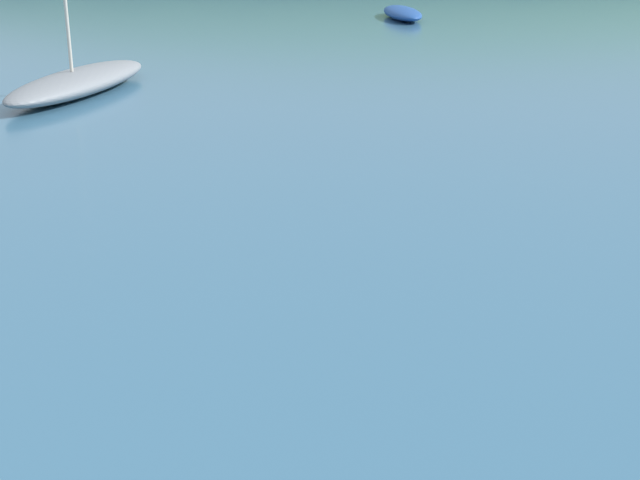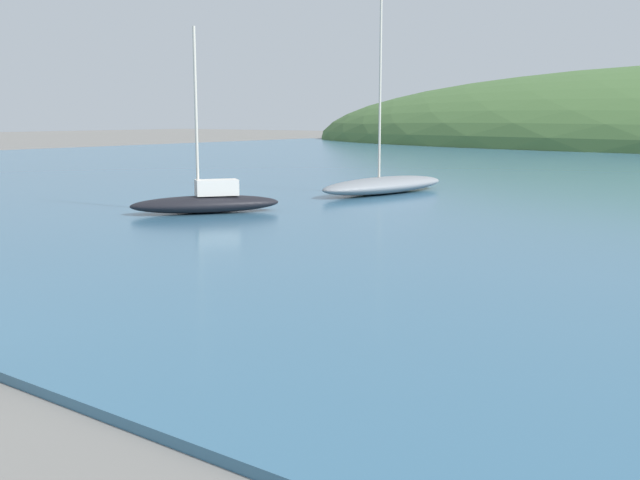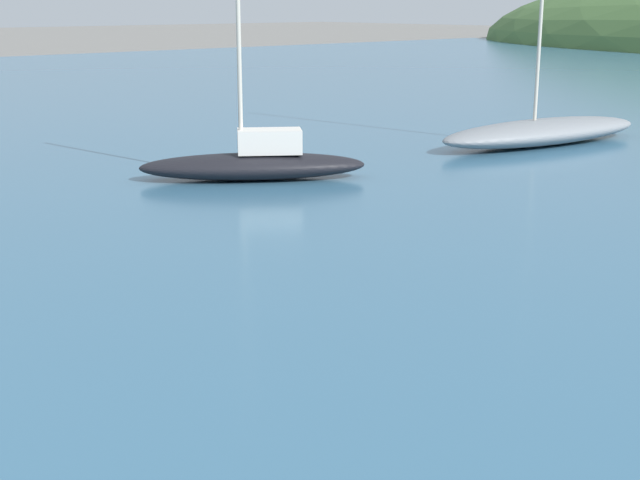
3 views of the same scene
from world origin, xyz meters
TOP-DOWN VIEW (x-y plane):
  - boat_nearest_quay at (-4.25, 11.31)m, footprint 2.92×3.49m
  - boat_far_left at (-3.27, 17.86)m, footprint 2.13×5.34m

SIDE VIEW (x-z plane):
  - boat_far_left at x=-3.27m, z-range -2.73..3.48m
  - boat_nearest_quay at x=-4.25m, z-range -1.81..2.58m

